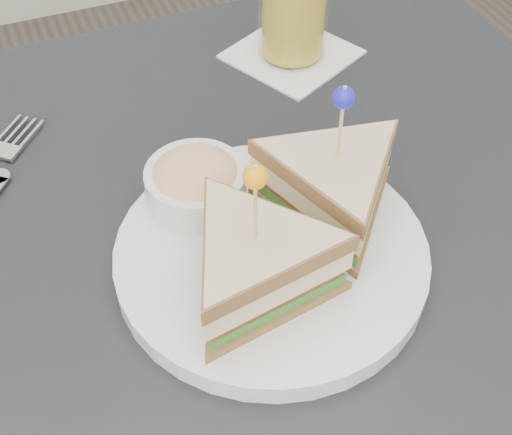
% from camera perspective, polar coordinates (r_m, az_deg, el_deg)
% --- Properties ---
extents(table, '(0.80, 0.80, 0.75)m').
position_cam_1_polar(table, '(0.65, -0.50, -8.46)').
color(table, black).
rests_on(table, ground).
extents(plate_meal, '(0.33, 0.33, 0.15)m').
position_cam_1_polar(plate_meal, '(0.56, 1.95, -0.76)').
color(plate_meal, white).
rests_on(plate_meal, table).
extents(drink_set, '(0.16, 0.16, 0.15)m').
position_cam_1_polar(drink_set, '(0.78, 3.06, 16.94)').
color(drink_set, white).
rests_on(drink_set, table).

